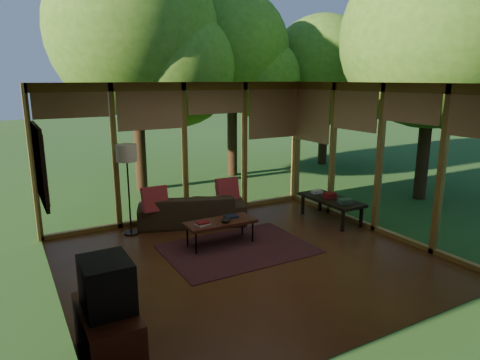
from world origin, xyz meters
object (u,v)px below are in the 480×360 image
sofa (192,209)px  side_console (331,201)px  television (107,284)px  media_cabinet (109,336)px  floor_lamp (127,158)px  coffee_table (220,223)px

sofa → side_console: 2.75m
sofa → television: (-2.36, -3.48, 0.55)m
television → media_cabinet: bearing=180.0°
floor_lamp → coffee_table: bearing=-46.9°
sofa → side_console: bearing=174.8°
sofa → media_cabinet: 4.22m
television → floor_lamp: bearing=71.6°
sofa → floor_lamp: (-1.20, 0.03, 1.11)m
television → side_console: size_ratio=0.39×
coffee_table → floor_lamp: bearing=133.1°
side_console → television: bearing=-154.5°
floor_lamp → coffee_table: floor_lamp is taller
floor_lamp → media_cabinet: bearing=-108.7°
floor_lamp → side_console: (3.68, -1.19, -1.00)m
television → side_console: television is taller
media_cabinet → sofa: bearing=55.6°
sofa → media_cabinet: bearing=75.5°
floor_lamp → coffee_table: (1.18, -1.27, -1.01)m
television → coffee_table: size_ratio=0.46×
media_cabinet → coffee_table: media_cabinet is taller
floor_lamp → side_console: size_ratio=1.18×
floor_lamp → side_console: floor_lamp is taller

